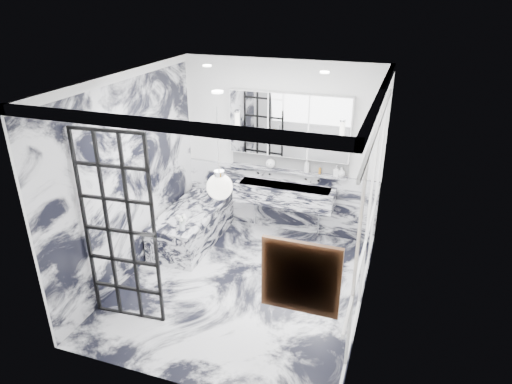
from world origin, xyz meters
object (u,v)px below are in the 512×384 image
at_px(crittall_door, 120,231).
at_px(bathtub, 192,225).
at_px(mirror_cabinet, 289,125).
at_px(trough_sink, 284,194).

distance_m(crittall_door, bathtub, 2.12).
bearing_deg(bathtub, crittall_door, -87.79).
relative_size(crittall_door, mirror_cabinet, 1.26).
bearing_deg(bathtub, trough_sink, 26.48).
distance_m(crittall_door, trough_sink, 2.90).
xyz_separation_m(crittall_door, trough_sink, (1.25, 2.57, -0.46)).
xyz_separation_m(trough_sink, bathtub, (-1.33, -0.66, -0.45)).
distance_m(crittall_door, mirror_cabinet, 3.08).
relative_size(trough_sink, mirror_cabinet, 0.84).
bearing_deg(crittall_door, trough_sink, 59.72).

